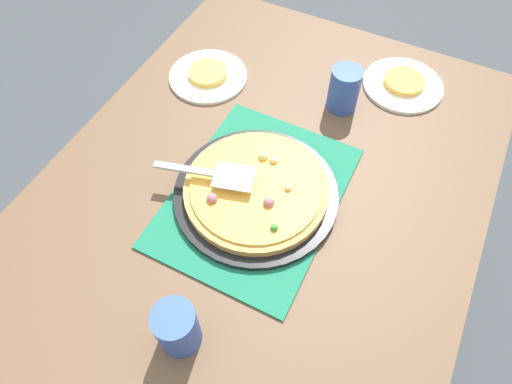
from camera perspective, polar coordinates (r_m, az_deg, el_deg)
The scene contains 12 objects.
ground_plane at distance 1.72m, azimuth 0.00°, elevation -14.43°, with size 8.00×8.00×0.00m, color #3D4247.
dining_table at distance 1.14m, azimuth 0.00°, elevation -3.63°, with size 1.40×1.00×0.75m.
placemat at distance 1.04m, azimuth 0.00°, elevation -0.52°, with size 0.48×0.36×0.01m, color #196B4C.
pizza_pan at distance 1.04m, azimuth 0.00°, elevation -0.22°, with size 0.38×0.38×0.01m, color black.
pizza at distance 1.02m, azimuth -0.01°, elevation 0.41°, with size 0.33×0.33×0.04m.
plate_near_left at distance 1.32m, azimuth -6.09°, elevation 14.40°, with size 0.22×0.22×0.01m, color white.
plate_far_right at distance 1.35m, azimuth 18.13°, elevation 12.79°, with size 0.22×0.22×0.01m, color white.
served_slice_left at distance 1.31m, azimuth -6.14°, elevation 14.83°, with size 0.11×0.11×0.02m, color #EAB747.
served_slice_right at distance 1.34m, azimuth 18.28°, elevation 13.19°, with size 0.11×0.11×0.02m, color gold.
cup_near at distance 1.21m, azimuth 11.13°, elevation 12.69°, with size 0.08×0.08×0.12m, color #3351AD.
cup_far at distance 0.86m, azimuth -9.98°, elevation -16.65°, with size 0.08×0.08×0.12m, color #3351AD.
pizza_server at distance 1.01m, azimuth -5.47°, elevation 2.34°, with size 0.10×0.23×0.01m.
Camera 1 is at (-0.51, -0.26, 1.62)m, focal length 31.50 mm.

